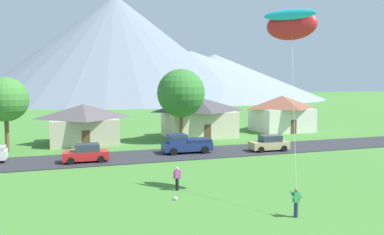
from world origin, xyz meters
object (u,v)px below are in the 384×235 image
at_px(house_leftmost, 282,113).
at_px(house_left_center, 199,116).
at_px(house_right_center, 84,123).
at_px(parked_car_red_west_end, 86,153).
at_px(watcher_person, 177,178).
at_px(pickup_truck_navy_west_side, 186,144).
at_px(tree_near_left, 5,100).
at_px(parked_car_tan_mid_west, 269,143).
at_px(kite_flyer_with_kite, 291,26).
at_px(soccer_ball, 176,198).
at_px(tree_left_of_center, 181,93).

bearing_deg(house_leftmost, house_left_center, -173.53).
bearing_deg(house_right_center, parked_car_red_west_end, -92.59).
distance_m(parked_car_red_west_end, watcher_person, 13.02).
xyz_separation_m(house_leftmost, house_left_center, (-13.84, -1.57, 0.02)).
bearing_deg(pickup_truck_navy_west_side, tree_near_left, 158.86).
bearing_deg(watcher_person, pickup_truck_navy_west_side, 69.91).
xyz_separation_m(parked_car_tan_mid_west, pickup_truck_navy_west_side, (-9.03, 1.64, 0.19)).
bearing_deg(kite_flyer_with_kite, soccer_ball, 171.77).
distance_m(house_right_center, parked_car_red_west_end, 12.07).
bearing_deg(house_leftmost, parked_car_tan_mid_west, -125.29).
xyz_separation_m(house_leftmost, kite_flyer_with_kite, (-17.35, -29.49, 8.49)).
bearing_deg(pickup_truck_navy_west_side, soccer_ball, -109.95).
xyz_separation_m(watcher_person, soccer_ball, (-0.75, -2.17, -0.76)).
relative_size(tree_left_of_center, parked_car_red_west_end, 2.16).
bearing_deg(kite_flyer_with_kite, tree_near_left, 130.53).
distance_m(house_leftmost, tree_left_of_center, 18.77).
bearing_deg(tree_left_of_center, house_left_center, 46.59).
distance_m(house_leftmost, house_right_center, 29.26).
distance_m(house_right_center, tree_near_left, 9.51).
bearing_deg(tree_left_of_center, tree_near_left, -178.45).
bearing_deg(kite_flyer_with_kite, pickup_truck_navy_west_side, 97.14).
height_order(pickup_truck_navy_west_side, soccer_ball, pickup_truck_navy_west_side).
relative_size(tree_near_left, soccer_ball, 33.64).
bearing_deg(parked_car_tan_mid_west, house_right_center, 146.95).
distance_m(house_left_center, tree_left_of_center, 6.42).
distance_m(house_right_center, watcher_person, 24.32).
xyz_separation_m(tree_left_of_center, watcher_person, (-6.62, -20.66, -5.25)).
relative_size(house_leftmost, parked_car_tan_mid_west, 2.00).
distance_m(parked_car_tan_mid_west, watcher_person, 18.04).
relative_size(house_leftmost, house_left_center, 0.88).
xyz_separation_m(house_left_center, kite_flyer_with_kite, (-3.51, -27.92, 8.47)).
bearing_deg(parked_car_red_west_end, pickup_truck_navy_west_side, 7.60).
xyz_separation_m(tree_left_of_center, soccer_ball, (-7.37, -22.82, -6.00)).
bearing_deg(parked_car_tan_mid_west, tree_near_left, 162.36).
bearing_deg(soccer_ball, house_left_center, 67.44).
relative_size(tree_near_left, kite_flyer_with_kite, 0.65).
bearing_deg(house_leftmost, house_right_center, -175.19).
bearing_deg(house_right_center, pickup_truck_navy_west_side, -47.35).
relative_size(parked_car_tan_mid_west, soccer_ball, 17.83).
relative_size(tree_near_left, tree_left_of_center, 0.89).
xyz_separation_m(tree_near_left, parked_car_red_west_end, (7.65, -8.30, -4.80)).
bearing_deg(tree_left_of_center, parked_car_red_west_end, -143.80).
relative_size(house_right_center, kite_flyer_with_kite, 0.68).
xyz_separation_m(parked_car_red_west_end, watcher_person, (5.46, -11.82, 0.01)).
distance_m(tree_near_left, soccer_ball, 26.08).
xyz_separation_m(tree_near_left, watcher_person, (13.11, -20.12, -4.79)).
height_order(house_left_center, tree_near_left, tree_near_left).
xyz_separation_m(house_leftmost, parked_car_tan_mid_west, (-10.38, -14.67, -1.91)).
height_order(tree_near_left, soccer_ball, tree_near_left).
height_order(house_right_center, kite_flyer_with_kite, kite_flyer_with_kite).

